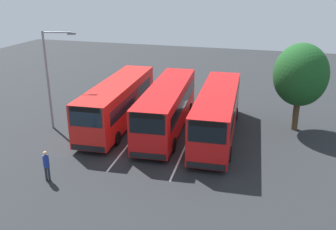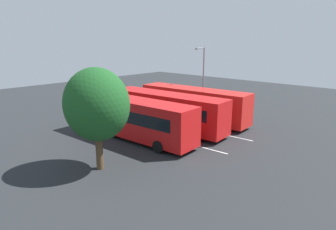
# 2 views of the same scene
# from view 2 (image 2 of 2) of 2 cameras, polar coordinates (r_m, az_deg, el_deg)

# --- Properties ---
(ground_plane) EXTENTS (69.96, 69.96, 0.00)m
(ground_plane) POSITION_cam_2_polar(r_m,az_deg,el_deg) (26.64, -0.14, -2.76)
(ground_plane) COLOR #232628
(bus_far_left) EXTENTS (11.43, 3.13, 3.24)m
(bus_far_left) POSITION_cam_2_polar(r_m,az_deg,el_deg) (29.02, 4.87, 2.23)
(bus_far_left) COLOR red
(bus_far_left) RESTS_ON ground
(bus_center_left) EXTENTS (11.46, 3.32, 3.24)m
(bus_center_left) POSITION_cam_2_polar(r_m,az_deg,el_deg) (26.18, -0.21, 0.96)
(bus_center_left) COLOR red
(bus_center_left) RESTS_ON ground
(bus_center_right) EXTENTS (11.42, 3.06, 3.24)m
(bus_center_right) POSITION_cam_2_polar(r_m,az_deg,el_deg) (23.90, -6.66, -0.44)
(bus_center_right) COLOR red
(bus_center_right) RESTS_ON ground
(pedestrian) EXTENTS (0.38, 0.38, 1.76)m
(pedestrian) POSITION_cam_2_polar(r_m,az_deg,el_deg) (35.42, -6.22, 3.18)
(pedestrian) COLOR #232833
(pedestrian) RESTS_ON ground
(street_lamp) EXTENTS (0.74, 2.29, 7.06)m
(street_lamp) POSITION_cam_2_polar(r_m,az_deg,el_deg) (33.12, 6.68, 7.73)
(street_lamp) COLOR gray
(street_lamp) RESTS_ON ground
(depot_tree) EXTENTS (4.18, 3.77, 6.29)m
(depot_tree) POSITION_cam_2_polar(r_m,az_deg,el_deg) (18.04, -13.56, 1.92)
(depot_tree) COLOR #4C3823
(depot_tree) RESTS_ON ground
(lane_stripe_outer_left) EXTENTS (14.35, 0.96, 0.01)m
(lane_stripe_outer_left) POSITION_cam_2_polar(r_m,az_deg,el_deg) (27.99, 2.48, -1.93)
(lane_stripe_outer_left) COLOR silver
(lane_stripe_outer_left) RESTS_ON ground
(lane_stripe_inner_left) EXTENTS (14.35, 0.96, 0.01)m
(lane_stripe_inner_left) POSITION_cam_2_polar(r_m,az_deg,el_deg) (25.36, -3.03, -3.66)
(lane_stripe_inner_left) COLOR silver
(lane_stripe_inner_left) RESTS_ON ground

